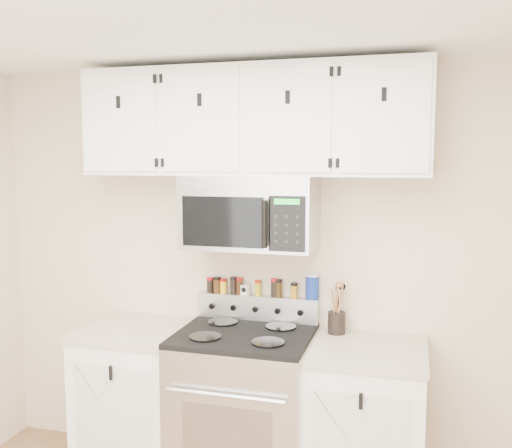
{
  "coord_description": "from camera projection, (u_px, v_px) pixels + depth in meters",
  "views": [
    {
      "loc": [
        0.92,
        -1.6,
        1.94
      ],
      "look_at": [
        0.06,
        1.45,
        1.57
      ],
      "focal_mm": 40.0,
      "sensor_mm": 36.0,
      "label": 1
    }
  ],
  "objects": [
    {
      "name": "back_wall",
      "position": [
        259.0,
        270.0,
        3.52
      ],
      "size": [
        3.5,
        0.01,
        2.5
      ],
      "primitive_type": "cube",
      "color": "beige",
      "rests_on": "floor"
    },
    {
      "name": "range",
      "position": [
        244.0,
        410.0,
        3.31
      ],
      "size": [
        0.76,
        0.65,
        1.1
      ],
      "color": "#B7B7BA",
      "rests_on": "floor"
    },
    {
      "name": "base_cabinet_left",
      "position": [
        139.0,
        399.0,
        3.52
      ],
      "size": [
        0.64,
        0.62,
        0.92
      ],
      "color": "white",
      "rests_on": "floor"
    },
    {
      "name": "base_cabinet_right",
      "position": [
        365.0,
        427.0,
        3.15
      ],
      "size": [
        0.64,
        0.62,
        0.92
      ],
      "color": "white",
      "rests_on": "floor"
    },
    {
      "name": "microwave",
      "position": [
        250.0,
        212.0,
        3.3
      ],
      "size": [
        0.76,
        0.44,
        0.42
      ],
      "color": "#9E9EA3",
      "rests_on": "back_wall"
    },
    {
      "name": "upper_cabinets",
      "position": [
        251.0,
        121.0,
        3.26
      ],
      "size": [
        2.0,
        0.35,
        0.62
      ],
      "color": "white",
      "rests_on": "back_wall"
    },
    {
      "name": "utensil_crock",
      "position": [
        337.0,
        321.0,
        3.33
      ],
      "size": [
        0.1,
        0.1,
        0.3
      ],
      "color": "black",
      "rests_on": "base_cabinet_right"
    },
    {
      "name": "kitchen_timer",
      "position": [
        245.0,
        290.0,
        3.53
      ],
      "size": [
        0.06,
        0.05,
        0.06
      ],
      "primitive_type": "cube",
      "rotation": [
        0.0,
        0.0,
        -0.24
      ],
      "color": "white",
      "rests_on": "range"
    },
    {
      "name": "salt_canister",
      "position": [
        312.0,
        287.0,
        3.41
      ],
      "size": [
        0.08,
        0.08,
        0.15
      ],
      "color": "navy",
      "rests_on": "range"
    },
    {
      "name": "spice_jar_0",
      "position": [
        210.0,
        285.0,
        3.58
      ],
      "size": [
        0.04,
        0.04,
        0.1
      ],
      "color": "black",
      "rests_on": "range"
    },
    {
      "name": "spice_jar_1",
      "position": [
        217.0,
        285.0,
        3.57
      ],
      "size": [
        0.05,
        0.05,
        0.1
      ],
      "color": "#3E260F",
      "rests_on": "range"
    },
    {
      "name": "spice_jar_2",
      "position": [
        218.0,
        286.0,
        3.57
      ],
      "size": [
        0.04,
        0.04,
        0.09
      ],
      "color": "black",
      "rests_on": "range"
    },
    {
      "name": "spice_jar_3",
      "position": [
        223.0,
        286.0,
        3.56
      ],
      "size": [
        0.04,
        0.04,
        0.09
      ],
      "color": "yellow",
      "rests_on": "range"
    },
    {
      "name": "spice_jar_4",
      "position": [
        233.0,
        285.0,
        3.54
      ],
      "size": [
        0.04,
        0.04,
        0.11
      ],
      "color": "black",
      "rests_on": "range"
    },
    {
      "name": "spice_jar_5",
      "position": [
        240.0,
        286.0,
        3.53
      ],
      "size": [
        0.04,
        0.04,
        0.1
      ],
      "color": "#3A200D",
      "rests_on": "range"
    },
    {
      "name": "spice_jar_6",
      "position": [
        258.0,
        288.0,
        3.5
      ],
      "size": [
        0.04,
        0.04,
        0.1
      ],
      "color": "gold",
      "rests_on": "range"
    },
    {
      "name": "spice_jar_7",
      "position": [
        275.0,
        287.0,
        3.47
      ],
      "size": [
        0.05,
        0.05,
        0.11
      ],
      "color": "black",
      "rests_on": "range"
    },
    {
      "name": "spice_jar_8",
      "position": [
        278.0,
        288.0,
        3.47
      ],
      "size": [
        0.04,
        0.04,
        0.11
      ],
      "color": "#39270D",
      "rests_on": "range"
    },
    {
      "name": "spice_jar_9",
      "position": [
        294.0,
        290.0,
        3.44
      ],
      "size": [
        0.04,
        0.04,
        0.09
      ],
      "color": "#C58517",
      "rests_on": "range"
    }
  ]
}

